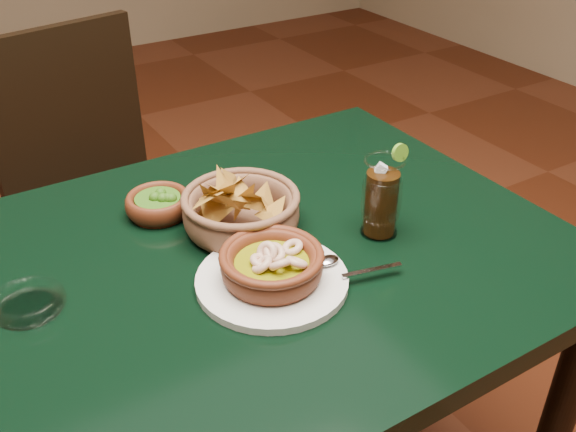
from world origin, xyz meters
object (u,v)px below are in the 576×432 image
dining_table (211,314)px  cola_drink (381,198)px  dining_chair (103,198)px  chip_basket (241,210)px  shrimp_plate (272,268)px

dining_table → cola_drink: size_ratio=7.48×
dining_chair → cola_drink: size_ratio=5.82×
dining_table → chip_basket: bearing=34.7°
dining_chair → chip_basket: size_ratio=3.98×
dining_chair → shrimp_plate: dining_chair is taller
shrimp_plate → chip_basket: size_ratio=1.30×
cola_drink → dining_table: bearing=167.5°
shrimp_plate → cola_drink: cola_drink is taller
dining_table → dining_chair: (0.02, 0.71, -0.14)m
dining_table → dining_chair: dining_chair is taller
dining_chair → chip_basket: dining_chair is taller
chip_basket → cola_drink: size_ratio=1.46×
shrimp_plate → dining_chair: bearing=93.2°
shrimp_plate → cola_drink: bearing=6.7°
shrimp_plate → chip_basket: bearing=78.7°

